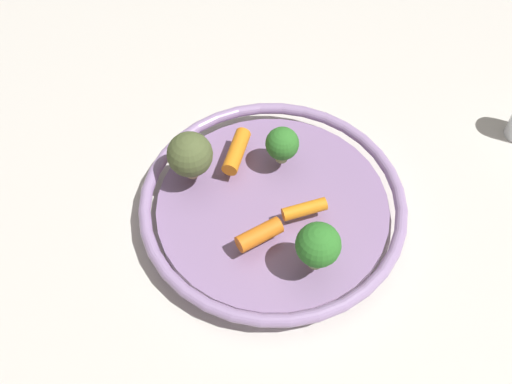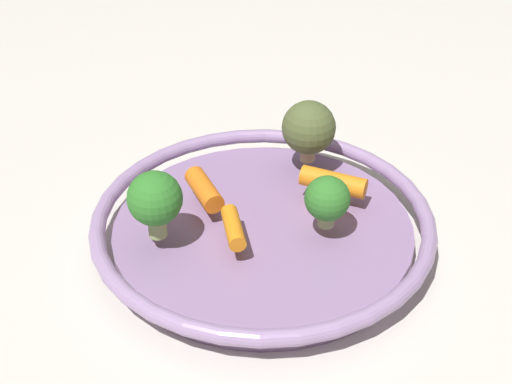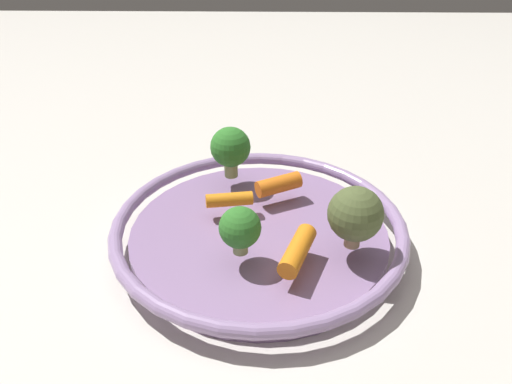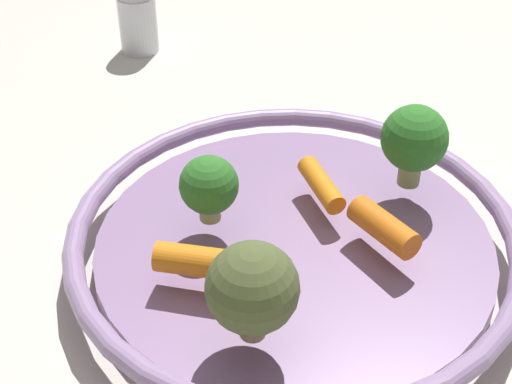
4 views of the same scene
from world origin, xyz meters
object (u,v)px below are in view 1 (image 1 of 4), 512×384
at_px(baby_carrot_near_rim, 236,151).
at_px(baby_carrot_center, 304,209).
at_px(broccoli_floret_large, 318,245).
at_px(baby_carrot_right, 259,235).
at_px(serving_bowl, 273,205).
at_px(broccoli_floret_edge, 282,144).
at_px(broccoli_floret_small, 190,155).

xyz_separation_m(baby_carrot_near_rim, baby_carrot_center, (0.08, -0.10, -0.00)).
bearing_deg(broccoli_floret_large, baby_carrot_right, 147.64).
bearing_deg(baby_carrot_center, baby_carrot_right, -151.44).
relative_size(serving_bowl, baby_carrot_near_rim, 5.04).
height_order(baby_carrot_right, broccoli_floret_edge, broccoli_floret_edge).
bearing_deg(baby_carrot_center, broccoli_floret_small, 151.16).
distance_m(baby_carrot_center, broccoli_floret_small, 0.16).
height_order(baby_carrot_right, baby_carrot_near_rim, same).
bearing_deg(broccoli_floret_large, broccoli_floret_small, 133.35).
distance_m(broccoli_floret_small, broccoli_floret_large, 0.20).
relative_size(baby_carrot_right, broccoli_floret_edge, 1.07).
xyz_separation_m(baby_carrot_near_rim, broccoli_floret_edge, (0.06, -0.01, 0.02)).
bearing_deg(serving_bowl, baby_carrot_right, -111.63).
distance_m(baby_carrot_near_rim, broccoli_floret_edge, 0.06).
relative_size(serving_bowl, baby_carrot_center, 6.14).
bearing_deg(broccoli_floret_edge, broccoli_floret_large, -83.00).
distance_m(broccoli_floret_large, broccoli_floret_edge, 0.16).
relative_size(baby_carrot_near_rim, broccoli_floret_small, 0.98).
xyz_separation_m(baby_carrot_center, broccoli_floret_large, (0.00, -0.07, 0.03)).
relative_size(serving_bowl, broccoli_floret_edge, 6.43).
height_order(baby_carrot_near_rim, broccoli_floret_edge, broccoli_floret_edge).
height_order(baby_carrot_near_rim, baby_carrot_center, baby_carrot_near_rim).
distance_m(baby_carrot_near_rim, broccoli_floret_small, 0.07).
relative_size(serving_bowl, baby_carrot_right, 6.01).
xyz_separation_m(broccoli_floret_large, broccoli_floret_edge, (-0.02, 0.16, -0.01)).
relative_size(baby_carrot_right, baby_carrot_near_rim, 0.84).
bearing_deg(broccoli_floret_large, broccoli_floret_edge, 97.00).
bearing_deg(baby_carrot_near_rim, baby_carrot_center, -52.41).
bearing_deg(broccoli_floret_edge, broccoli_floret_small, -173.35).
relative_size(baby_carrot_right, broccoli_floret_large, 0.83).
xyz_separation_m(baby_carrot_center, broccoli_floret_edge, (-0.02, 0.09, 0.02)).
relative_size(baby_carrot_near_rim, baby_carrot_center, 1.22).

